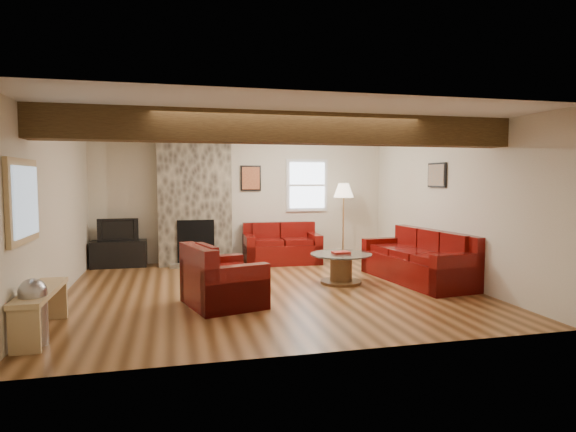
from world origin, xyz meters
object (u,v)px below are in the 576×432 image
loveseat (282,243)px  tv_cabinet (119,254)px  sofa_three (418,256)px  coffee_table (341,268)px  armchair_red (224,275)px  television (118,229)px  floor_lamp (344,195)px

loveseat → tv_cabinet: size_ratio=1.47×
sofa_three → coffee_table: bearing=-103.9°
coffee_table → armchair_red: bearing=-155.4°
sofa_three → television: bearing=-124.0°
armchair_red → floor_lamp: floor_lamp is taller
sofa_three → tv_cabinet: 5.53m
sofa_three → loveseat: (-1.79, 2.22, -0.02)m
coffee_table → television: bearing=147.0°
loveseat → floor_lamp: size_ratio=0.94×
loveseat → floor_lamp: floor_lamp is taller
television → sofa_three: bearing=-27.2°
television → tv_cabinet: bearing=0.0°
loveseat → television: size_ratio=2.01×
sofa_three → loveseat: 2.85m
coffee_table → television: size_ratio=1.33×
armchair_red → sofa_three: bearing=-93.0°
sofa_three → loveseat: size_ratio=1.44×
loveseat → television: television is taller
loveseat → television: (-3.13, 0.30, 0.33)m
loveseat → coffee_table: 2.13m
armchair_red → television: bearing=10.9°
loveseat → television: bearing=177.1°
coffee_table → loveseat: bearing=104.0°
loveseat → armchair_red: armchair_red is taller
television → floor_lamp: floor_lamp is taller
loveseat → floor_lamp: (1.29, -0.04, 0.97)m
sofa_three → armchair_red: size_ratio=2.12×
sofa_three → loveseat: bearing=-148.0°
armchair_red → coffee_table: 2.19m
television → floor_lamp: size_ratio=0.47×
sofa_three → tv_cabinet: size_ratio=2.11×
coffee_table → tv_cabinet: (-3.64, 2.36, 0.01)m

